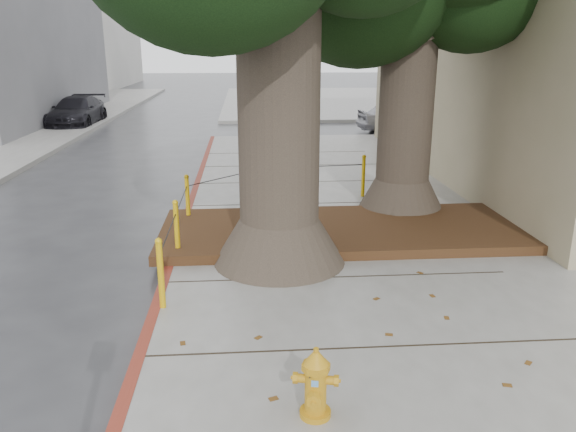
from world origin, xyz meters
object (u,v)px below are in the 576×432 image
fire_hydrant (316,383)px  car_silver (403,116)px  car_red (553,109)px  car_dark (77,111)px

fire_hydrant → car_silver: car_silver is taller
car_red → fire_hydrant: bearing=144.9°
car_silver → car_dark: car_dark is taller
fire_hydrant → car_red: car_red is taller
car_silver → car_red: 7.55m
car_silver → car_red: size_ratio=0.93×
car_silver → car_dark: bearing=73.6°
car_silver → car_dark: 14.02m
car_dark → fire_hydrant: bearing=-68.3°
fire_hydrant → car_red: 23.99m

